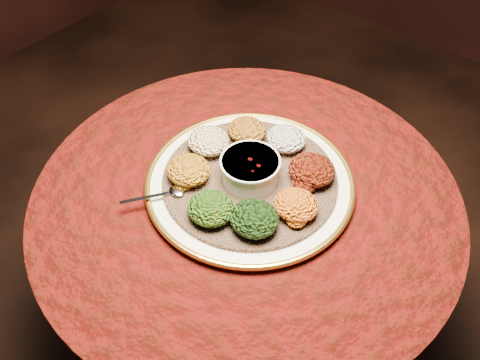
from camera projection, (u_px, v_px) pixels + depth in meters
The scene contains 13 objects.
table at pixel (246, 242), 1.32m from camera, with size 0.96×0.96×0.73m.
platter at pixel (250, 183), 1.20m from camera, with size 0.56×0.56×0.02m.
injera at pixel (250, 180), 1.19m from camera, with size 0.39×0.39×0.01m, color brown.
stew_bowl at pixel (250, 168), 1.16m from camera, with size 0.13×0.13×0.06m.
spoon at pixel (172, 192), 1.15m from camera, with size 0.09×0.12×0.01m.
portion_ayib at pixel (286, 139), 1.24m from camera, with size 0.09×0.09×0.05m, color beige.
portion_kitfo at pixel (312, 170), 1.17m from camera, with size 0.10×0.10×0.05m, color black.
portion_tikil at pixel (296, 205), 1.10m from camera, with size 0.09×0.09×0.05m, color #A2570D.
portion_gomen at pixel (254, 218), 1.08m from camera, with size 0.10×0.10×0.05m, color black.
portion_mixveg at pixel (211, 208), 1.10m from camera, with size 0.10×0.09×0.05m, color #A4260A.
portion_kik at pixel (189, 170), 1.17m from camera, with size 0.10×0.09×0.05m, color #B77310.
portion_timatim at pixel (208, 141), 1.23m from camera, with size 0.10×0.09×0.05m, color maroon.
portion_shiro at pixel (247, 130), 1.26m from camera, with size 0.09×0.09×0.04m, color #9A6212.
Camera 1 is at (0.50, -0.61, 1.63)m, focal length 40.00 mm.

